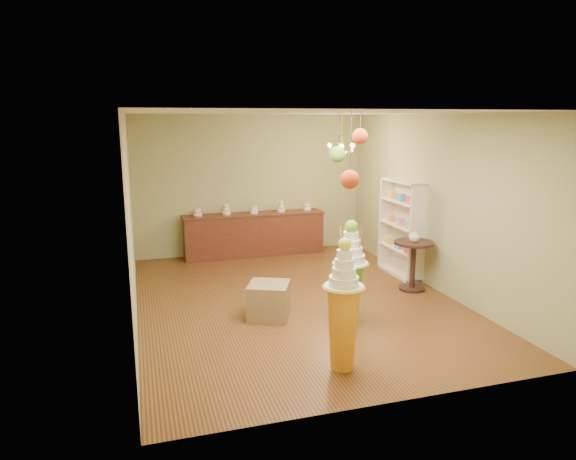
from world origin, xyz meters
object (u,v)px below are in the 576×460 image
object	(u,v)px
pedestal_orange	(343,317)
round_table	(413,259)
pedestal_green	(350,280)
sideboard	(254,233)

from	to	relation	value
pedestal_orange	round_table	xyz separation A→B (m)	(2.28, 2.32, -0.09)
pedestal_green	round_table	xyz separation A→B (m)	(1.65, 1.08, -0.10)
pedestal_green	pedestal_orange	size ratio (longest dim) A/B	0.96
pedestal_orange	round_table	distance (m)	3.25
pedestal_orange	sideboard	size ratio (longest dim) A/B	0.53
pedestal_green	sideboard	bearing A→B (deg)	96.22
pedestal_orange	sideboard	xyz separation A→B (m)	(0.18, 5.36, -0.17)
pedestal_orange	sideboard	bearing A→B (deg)	88.12
round_table	pedestal_green	bearing A→B (deg)	-146.72
pedestal_green	sideboard	distance (m)	4.16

